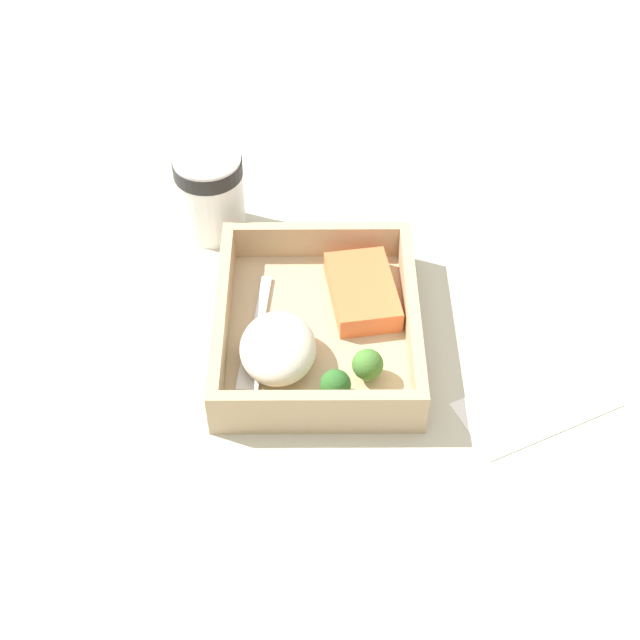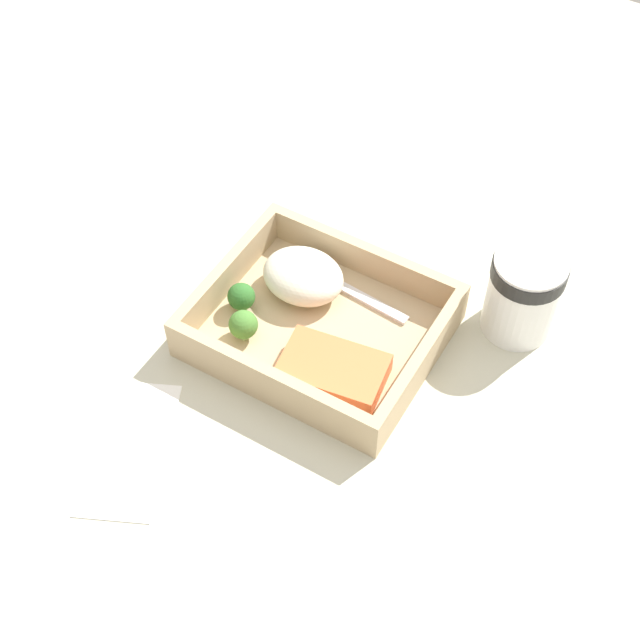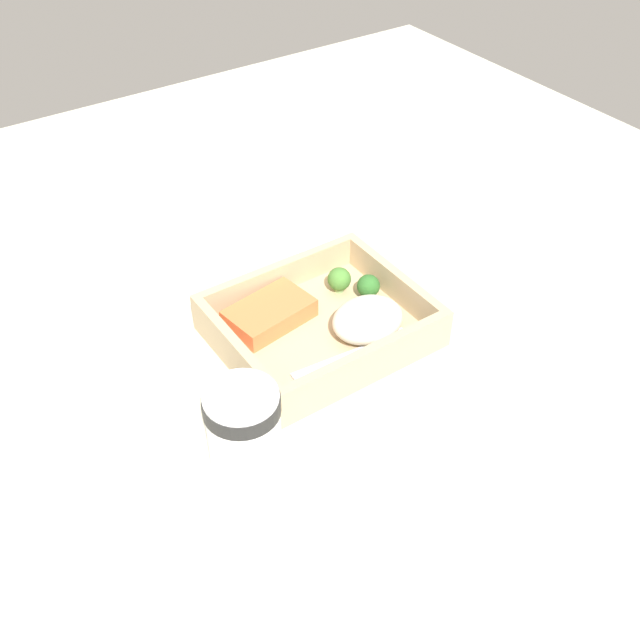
% 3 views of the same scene
% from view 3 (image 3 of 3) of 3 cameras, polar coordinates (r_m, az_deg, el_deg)
% --- Properties ---
extents(ground_plane, '(1.60, 1.60, 0.02)m').
position_cam_3_polar(ground_plane, '(0.94, 0.00, -1.71)').
color(ground_plane, beige).
extents(takeout_tray, '(0.25, 0.21, 0.01)m').
position_cam_3_polar(takeout_tray, '(0.93, 0.00, -0.98)').
color(takeout_tray, tan).
rests_on(takeout_tray, ground_plane).
extents(tray_rim, '(0.25, 0.21, 0.04)m').
position_cam_3_polar(tray_rim, '(0.91, 0.00, 0.25)').
color(tray_rim, tan).
rests_on(tray_rim, takeout_tray).
extents(salmon_fillet, '(0.11, 0.08, 0.03)m').
position_cam_3_polar(salmon_fillet, '(0.93, -3.87, 0.50)').
color(salmon_fillet, '#F5703D').
rests_on(salmon_fillet, takeout_tray).
extents(mashed_potatoes, '(0.09, 0.08, 0.04)m').
position_cam_3_polar(mashed_potatoes, '(0.91, 3.65, 0.03)').
color(mashed_potatoes, silver).
rests_on(mashed_potatoes, takeout_tray).
extents(broccoli_floret_1, '(0.03, 0.03, 0.04)m').
position_cam_3_polar(broccoli_floret_1, '(0.97, 1.48, 3.11)').
color(broccoli_floret_1, '#82A866').
rests_on(broccoli_floret_1, takeout_tray).
extents(broccoli_floret_2, '(0.03, 0.03, 0.03)m').
position_cam_3_polar(broccoli_floret_2, '(0.97, 3.71, 2.58)').
color(broccoli_floret_2, '#75995D').
rests_on(broccoli_floret_2, takeout_tray).
extents(fork, '(0.16, 0.03, 0.00)m').
position_cam_3_polar(fork, '(0.89, 3.01, -2.44)').
color(fork, silver).
rests_on(fork, takeout_tray).
extents(paper_cup, '(0.08, 0.08, 0.10)m').
position_cam_3_polar(paper_cup, '(0.76, -5.84, -8.04)').
color(paper_cup, white).
rests_on(paper_cup, ground_plane).
extents(receipt_slip, '(0.13, 0.17, 0.00)m').
position_cam_3_polar(receipt_slip, '(1.12, -2.39, 6.63)').
color(receipt_slip, white).
rests_on(receipt_slip, ground_plane).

